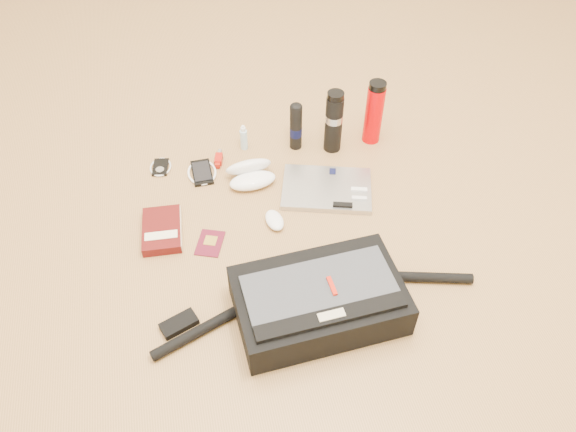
{
  "coord_description": "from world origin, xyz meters",
  "views": [
    {
      "loc": [
        -0.27,
        -1.15,
        1.39
      ],
      "look_at": [
        0.01,
        0.05,
        0.06
      ],
      "focal_mm": 35.0,
      "sensor_mm": 36.0,
      "label": 1
    }
  ],
  "objects": [
    {
      "name": "aerosol_can",
      "position": [
        0.14,
        0.45,
        0.1
      ],
      "size": [
        0.05,
        0.05,
        0.2
      ],
      "rotation": [
        0.0,
        0.0,
        -0.1
      ],
      "color": "black",
      "rests_on": "ground"
    },
    {
      "name": "book",
      "position": [
        -0.39,
        0.13,
        0.02
      ],
      "size": [
        0.14,
        0.2,
        0.03
      ],
      "rotation": [
        0.0,
        0.0,
        -0.08
      ],
      "color": "#470C0B",
      "rests_on": "ground"
    },
    {
      "name": "ground",
      "position": [
        0.0,
        0.0,
        0.0
      ],
      "size": [
        4.0,
        4.0,
        0.0
      ],
      "primitive_type": "plane",
      "color": "#A37743",
      "rests_on": "ground"
    },
    {
      "name": "inhaler",
      "position": [
        -0.16,
        0.44,
        0.01
      ],
      "size": [
        0.04,
        0.09,
        0.02
      ],
      "rotation": [
        0.0,
        0.0,
        -0.25
      ],
      "color": "#A4130A",
      "rests_on": "ground"
    },
    {
      "name": "messenger_bag",
      "position": [
        0.02,
        -0.29,
        0.06
      ],
      "size": [
        0.97,
        0.31,
        0.13
      ],
      "rotation": [
        0.0,
        0.0,
        0.04
      ],
      "color": "black",
      "rests_on": "ground"
    },
    {
      "name": "laptop",
      "position": [
        0.18,
        0.19,
        0.01
      ],
      "size": [
        0.36,
        0.3,
        0.03
      ],
      "rotation": [
        0.0,
        0.0,
        -0.31
      ],
      "color": "#AAAAAC",
      "rests_on": "ground"
    },
    {
      "name": "passport",
      "position": [
        -0.25,
        0.05,
        0.0
      ],
      "size": [
        0.11,
        0.13,
        0.01
      ],
      "rotation": [
        0.0,
        0.0,
        -0.38
      ],
      "color": "#510D1D",
      "rests_on": "ground"
    },
    {
      "name": "phone",
      "position": [
        -0.23,
        0.38,
        0.01
      ],
      "size": [
        0.11,
        0.13,
        0.01
      ],
      "rotation": [
        0.0,
        0.0,
        0.01
      ],
      "color": "black",
      "rests_on": "ground"
    },
    {
      "name": "thermos_black",
      "position": [
        0.27,
        0.41,
        0.13
      ],
      "size": [
        0.08,
        0.08,
        0.25
      ],
      "rotation": [
        0.0,
        0.0,
        0.27
      ],
      "color": "black",
      "rests_on": "ground"
    },
    {
      "name": "spray_bottle",
      "position": [
        -0.06,
        0.49,
        0.05
      ],
      "size": [
        0.03,
        0.03,
        0.11
      ],
      "rotation": [
        0.0,
        0.0,
        -0.26
      ],
      "color": "#A7CEE3",
      "rests_on": "ground"
    },
    {
      "name": "sunglasses_case",
      "position": [
        -0.07,
        0.31,
        0.03
      ],
      "size": [
        0.18,
        0.15,
        0.1
      ],
      "rotation": [
        0.0,
        0.0,
        0.07
      ],
      "color": "white",
      "rests_on": "ground"
    },
    {
      "name": "mouse",
      "position": [
        -0.03,
        0.09,
        0.02
      ],
      "size": [
        0.07,
        0.1,
        0.03
      ],
      "rotation": [
        0.0,
        0.0,
        0.13
      ],
      "color": "white",
      "rests_on": "ground"
    },
    {
      "name": "ipod",
      "position": [
        -0.38,
        0.45,
        0.0
      ],
      "size": [
        0.09,
        0.1,
        0.01
      ],
      "rotation": [
        0.0,
        0.0,
        -0.19
      ],
      "color": "black",
      "rests_on": "ground"
    },
    {
      "name": "thermos_red",
      "position": [
        0.43,
        0.43,
        0.13
      ],
      "size": [
        0.08,
        0.08,
        0.26
      ],
      "rotation": [
        0.0,
        0.0,
        -0.18
      ],
      "color": "#D20003",
      "rests_on": "ground"
    }
  ]
}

